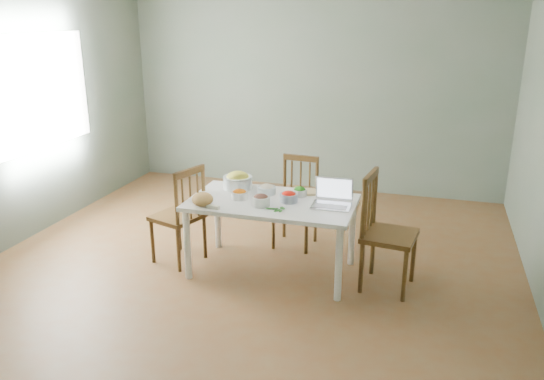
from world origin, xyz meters
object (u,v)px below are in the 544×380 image
(bread_boule, at_px, (202,199))
(laptop, at_px, (332,194))
(chair_right, at_px, (390,233))
(bowl_squash, at_px, (238,180))
(chair_far, at_px, (295,203))
(chair_left, at_px, (177,214))
(dining_table, at_px, (272,236))

(bread_boule, relative_size, laptop, 0.56)
(chair_right, height_order, laptop, chair_right)
(chair_right, relative_size, bowl_squash, 3.68)
(chair_far, distance_m, bread_boule, 1.15)
(chair_left, height_order, chair_right, chair_right)
(chair_right, bearing_deg, dining_table, 97.03)
(dining_table, relative_size, chair_left, 1.55)
(bowl_squash, bearing_deg, chair_left, -151.14)
(bowl_squash, relative_size, laptop, 0.83)
(chair_far, relative_size, laptop, 2.75)
(chair_left, bearing_deg, chair_far, 142.43)
(bowl_squash, xyz_separation_m, laptop, (0.95, -0.25, 0.04))
(chair_far, bearing_deg, bread_boule, -118.42)
(chair_left, bearing_deg, laptop, 109.25)
(chair_left, bearing_deg, bread_boule, 73.47)
(chair_right, xyz_separation_m, bread_boule, (-1.59, -0.30, 0.24))
(bowl_squash, bearing_deg, laptop, -14.70)
(dining_table, bearing_deg, chair_far, 85.20)
(chair_far, distance_m, laptop, 0.88)
(chair_left, relative_size, laptop, 2.86)
(bowl_squash, bearing_deg, bread_boule, -102.76)
(chair_far, xyz_separation_m, chair_left, (-0.98, -0.67, 0.02))
(dining_table, relative_size, bread_boule, 7.95)
(bread_boule, xyz_separation_m, laptop, (1.08, 0.30, 0.05))
(bowl_squash, bearing_deg, dining_table, -30.43)
(chair_far, xyz_separation_m, laptop, (0.49, -0.64, 0.35))
(chair_far, height_order, bowl_squash, chair_far)
(chair_right, xyz_separation_m, bowl_squash, (-1.47, 0.25, 0.26))
(bread_boule, distance_m, laptop, 1.12)
(chair_left, xyz_separation_m, bowl_squash, (0.51, 0.28, 0.30))
(dining_table, height_order, chair_right, chair_right)
(dining_table, height_order, bowl_squash, bowl_squash)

